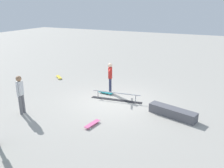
{
  "coord_description": "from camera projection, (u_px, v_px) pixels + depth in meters",
  "views": [
    {
      "loc": [
        -4.56,
        9.73,
        4.54
      ],
      "look_at": [
        -0.07,
        0.25,
        1.0
      ],
      "focal_mm": 38.01,
      "sensor_mm": 36.0,
      "label": 1
    }
  ],
  "objects": [
    {
      "name": "loose_skateboard_pink",
      "position": [
        92.0,
        124.0,
        9.32
      ],
      "size": [
        0.35,
        0.82,
        0.09
      ],
      "rotation": [
        0.0,
        0.0,
        4.56
      ],
      "color": "#E05993",
      "rests_on": "ground_plane"
    },
    {
      "name": "grind_rail",
      "position": [
        116.0,
        97.0,
        11.75
      ],
      "size": [
        2.61,
        0.55,
        0.41
      ],
      "rotation": [
        0.0,
        0.0,
        0.12
      ],
      "color": "black",
      "rests_on": "ground_plane"
    },
    {
      "name": "skater_main",
      "position": [
        110.0,
        76.0,
        12.43
      ],
      "size": [
        0.53,
        1.28,
        1.65
      ],
      "rotation": [
        0.0,
        0.0,
        5.06
      ],
      "color": "#2D3351",
      "rests_on": "ground_plane"
    },
    {
      "name": "ground_plane",
      "position": [
        113.0,
        102.0,
        11.63
      ],
      "size": [
        60.0,
        60.0,
        0.0
      ],
      "primitive_type": "plane",
      "color": "#ADA89E"
    },
    {
      "name": "skateboard_main",
      "position": [
        106.0,
        93.0,
        12.61
      ],
      "size": [
        0.81,
        0.31,
        0.09
      ],
      "rotation": [
        0.0,
        0.0,
        6.2
      ],
      "color": "teal",
      "rests_on": "ground_plane"
    },
    {
      "name": "loose_skateboard_yellow",
      "position": [
        59.0,
        77.0,
        15.3
      ],
      "size": [
        0.75,
        0.66,
        0.09
      ],
      "rotation": [
        0.0,
        0.0,
        5.61
      ],
      "color": "yellow",
      "rests_on": "ground_plane"
    },
    {
      "name": "skate_ledge",
      "position": [
        172.0,
        112.0,
        10.02
      ],
      "size": [
        2.11,
        1.0,
        0.39
      ],
      "primitive_type": "cube",
      "rotation": [
        0.0,
        0.0,
        -0.27
      ],
      "color": "#595960",
      "rests_on": "ground_plane"
    },
    {
      "name": "bystander_white_shirt",
      "position": [
        20.0,
        93.0,
        10.07
      ],
      "size": [
        0.23,
        0.39,
        1.71
      ],
      "rotation": [
        0.0,
        0.0,
        4.77
      ],
      "color": "slate",
      "rests_on": "ground_plane"
    }
  ]
}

